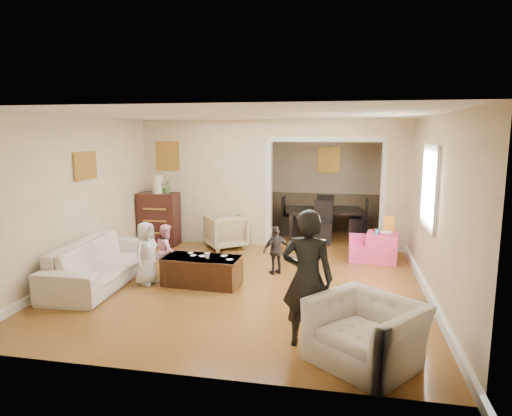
% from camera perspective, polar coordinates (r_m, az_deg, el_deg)
% --- Properties ---
extents(floor, '(7.00, 7.00, 0.00)m').
position_cam_1_polar(floor, '(7.90, -0.29, -7.77)').
color(floor, '#986327').
rests_on(floor, ground).
extents(partition_left, '(2.75, 0.18, 2.60)m').
position_cam_1_polar(partition_left, '(9.68, -6.16, 3.26)').
color(partition_left, beige).
rests_on(partition_left, ground).
extents(partition_right, '(0.55, 0.18, 2.60)m').
position_cam_1_polar(partition_right, '(9.30, 17.16, 2.63)').
color(partition_right, beige).
rests_on(partition_right, ground).
extents(partition_header, '(2.22, 0.18, 0.35)m').
position_cam_1_polar(partition_header, '(9.20, 8.83, 9.90)').
color(partition_header, beige).
rests_on(partition_header, partition_right).
extents(window_pane, '(0.03, 0.95, 1.10)m').
position_cam_1_polar(window_pane, '(7.14, 21.05, 2.47)').
color(window_pane, white).
rests_on(window_pane, ground).
extents(framed_art_partition, '(0.45, 0.03, 0.55)m').
position_cam_1_polar(framed_art_partition, '(9.83, -11.02, 6.45)').
color(framed_art_partition, brown).
rests_on(framed_art_partition, partition_left).
extents(framed_art_sofa_wall, '(0.03, 0.55, 0.40)m').
position_cam_1_polar(framed_art_sofa_wall, '(8.01, -20.65, 4.99)').
color(framed_art_sofa_wall, brown).
extents(framed_art_alcove, '(0.45, 0.03, 0.55)m').
position_cam_1_polar(framed_art_alcove, '(10.85, 9.12, 5.99)').
color(framed_art_alcove, brown).
extents(sofa, '(0.98, 2.31, 0.67)m').
position_cam_1_polar(sofa, '(7.56, -18.85, -6.47)').
color(sofa, silver).
rests_on(sofa, ground).
extents(armchair_back, '(1.03, 1.03, 0.68)m').
position_cam_1_polar(armchair_back, '(9.32, -3.86, -2.93)').
color(armchair_back, tan).
rests_on(armchair_back, ground).
extents(armchair_front, '(1.35, 1.33, 0.66)m').
position_cam_1_polar(armchair_front, '(4.92, 13.68, -14.97)').
color(armchair_front, silver).
rests_on(armchair_front, ground).
extents(dresser, '(0.80, 0.45, 1.10)m').
position_cam_1_polar(dresser, '(9.72, -12.08, -1.35)').
color(dresser, '#371610').
rests_on(dresser, ground).
extents(table_lamp, '(0.22, 0.22, 0.36)m').
position_cam_1_polar(table_lamp, '(9.61, -12.23, 2.92)').
color(table_lamp, '#EEE8C2').
rests_on(table_lamp, dresser).
extents(potted_plant, '(0.24, 0.21, 0.27)m').
position_cam_1_polar(potted_plant, '(9.54, -11.11, 2.64)').
color(potted_plant, '#4E7A36').
rests_on(potted_plant, dresser).
extents(coffee_table, '(1.20, 0.65, 0.44)m').
position_cam_1_polar(coffee_table, '(7.17, -6.78, -7.83)').
color(coffee_table, '#3C2413').
rests_on(coffee_table, ground).
extents(coffee_cup, '(0.10, 0.10, 0.09)m').
position_cam_1_polar(coffee_cup, '(7.02, -6.17, -5.97)').
color(coffee_cup, beige).
rests_on(coffee_cup, coffee_table).
extents(play_table, '(0.62, 0.62, 0.53)m').
position_cam_1_polar(play_table, '(8.64, 15.54, -4.78)').
color(play_table, '#FB4285').
rests_on(play_table, ground).
extents(cereal_box, '(0.21, 0.10, 0.30)m').
position_cam_1_polar(cereal_box, '(8.66, 16.40, -1.98)').
color(cereal_box, yellow).
rests_on(cereal_box, play_table).
extents(cyan_cup, '(0.08, 0.08, 0.08)m').
position_cam_1_polar(cyan_cup, '(8.52, 14.98, -2.86)').
color(cyan_cup, '#29B8D1').
rests_on(cyan_cup, play_table).
extents(toy_block, '(0.09, 0.08, 0.05)m').
position_cam_1_polar(toy_block, '(8.69, 14.78, -2.71)').
color(toy_block, red).
rests_on(toy_block, play_table).
extents(play_bowl, '(0.25, 0.25, 0.05)m').
position_cam_1_polar(play_bowl, '(8.47, 16.02, -3.07)').
color(play_bowl, white).
rests_on(play_bowl, play_table).
extents(dining_table, '(1.93, 1.34, 0.62)m').
position_cam_1_polar(dining_table, '(10.39, 8.54, -1.88)').
color(dining_table, black).
rests_on(dining_table, ground).
extents(adult_person, '(0.59, 0.41, 1.55)m').
position_cam_1_polar(adult_person, '(5.02, 6.46, -8.83)').
color(adult_person, black).
rests_on(adult_person, ground).
extents(child_kneel_a, '(0.42, 0.54, 0.99)m').
position_cam_1_polar(child_kneel_a, '(7.26, -13.62, -5.55)').
color(child_kneel_a, beige).
rests_on(child_kneel_a, ground).
extents(child_kneel_b, '(0.43, 0.50, 0.87)m').
position_cam_1_polar(child_kneel_b, '(7.61, -11.15, -5.23)').
color(child_kneel_b, pink).
rests_on(child_kneel_b, ground).
extents(child_toddler, '(0.50, 0.44, 0.82)m').
position_cam_1_polar(child_toddler, '(7.58, 2.57, -5.31)').
color(child_toddler, black).
rests_on(child_toddler, ground).
extents(craft_papers, '(0.81, 0.36, 0.00)m').
position_cam_1_polar(craft_papers, '(7.15, -5.97, -6.01)').
color(craft_papers, white).
rests_on(craft_papers, coffee_table).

